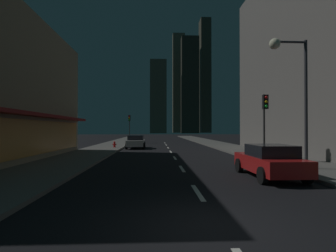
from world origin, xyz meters
name	(u,v)px	position (x,y,z in m)	size (l,w,h in m)	color
ground_plane	(165,144)	(0.00, 32.00, -0.05)	(78.00, 136.00, 0.10)	black
sidewalk_right	(213,143)	(7.00, 32.00, 0.07)	(4.00, 76.00, 0.15)	#605E59
sidewalk_left	(117,143)	(-7.00, 32.00, 0.07)	(4.00, 76.00, 0.15)	#605E59
lane_marking_center	(172,154)	(0.00, 16.20, 0.01)	(0.16, 38.60, 0.01)	silver
skyscraper_distant_tall	(158,97)	(-0.08, 127.55, 18.82)	(8.41, 5.66, 37.65)	brown
skyscraper_distant_mid	(179,83)	(12.35, 148.58, 29.52)	(7.11, 5.49, 59.03)	#5C5745
skyscraper_distant_short	(190,85)	(16.43, 128.53, 25.05)	(8.97, 6.28, 50.10)	#2E2B22
skyscraper_distant_slender	(205,76)	(28.17, 148.11, 33.89)	(6.02, 8.87, 67.78)	#3D3A2E
car_parked_near	(269,161)	(3.60, 5.73, 0.74)	(1.98, 4.24, 1.45)	#B21919
car_parked_far	(136,142)	(-3.60, 23.31, 0.74)	(1.98, 4.24, 1.45)	silver
fire_hydrant_far_left	(114,144)	(-5.90, 23.01, 0.45)	(0.42, 0.30, 0.65)	red
traffic_light_near_right	(265,112)	(5.50, 10.57, 3.19)	(0.32, 0.48, 4.20)	#2D2D2D
traffic_light_far_left	(129,122)	(-5.50, 35.05, 3.19)	(0.32, 0.48, 4.20)	#2D2D2D
street_lamp_right	(290,71)	(5.38, 7.27, 5.07)	(1.96, 0.56, 6.58)	#38383D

